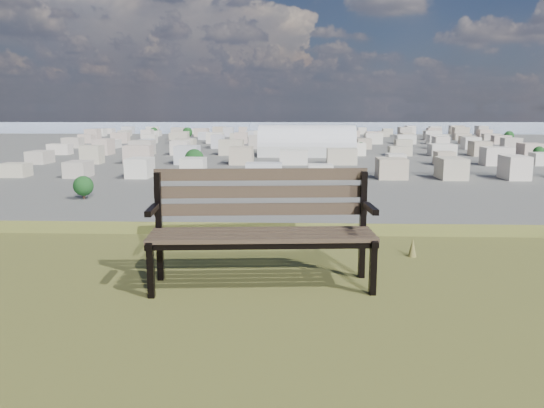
{
  "coord_description": "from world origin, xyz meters",
  "views": [
    {
      "loc": [
        1.26,
        -1.67,
        26.38
      ],
      "look_at": [
        1.03,
        4.28,
        25.3
      ],
      "focal_mm": 35.0,
      "sensor_mm": 36.0,
      "label": 1
    }
  ],
  "objects": [
    {
      "name": "city_blocks",
      "position": [
        0.0,
        394.44,
        3.5
      ],
      "size": [
        395.0,
        361.0,
        7.0
      ],
      "color": "beige",
      "rests_on": "ground"
    },
    {
      "name": "arena",
      "position": [
        9.29,
        294.87,
        5.31
      ],
      "size": [
        53.82,
        23.75,
        22.51
      ],
      "rotation": [
        0.0,
        0.0,
        -0.02
      ],
      "color": "beige",
      "rests_on": "ground"
    },
    {
      "name": "bay_water",
      "position": [
        0.0,
        900.0,
        0.0
      ],
      "size": [
        2400.0,
        700.0,
        0.12
      ],
      "primitive_type": "cube",
      "color": "#8C9CB2",
      "rests_on": "ground"
    },
    {
      "name": "park_bench",
      "position": [
        1.03,
        2.38,
        25.51
      ],
      "size": [
        1.76,
        0.68,
        0.9
      ],
      "rotation": [
        0.0,
        0.0,
        0.08
      ],
      "color": "#473A28",
      "rests_on": "hilltop_mesa"
    },
    {
      "name": "far_hills",
      "position": [
        -60.92,
        1402.93,
        25.47
      ],
      "size": [
        2050.0,
        340.0,
        60.0
      ],
      "color": "#929FB5",
      "rests_on": "ground"
    },
    {
      "name": "city_trees",
      "position": [
        -26.39,
        319.0,
        4.83
      ],
      "size": [
        406.52,
        387.2,
        9.98
      ],
      "color": "black",
      "rests_on": "ground"
    }
  ]
}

